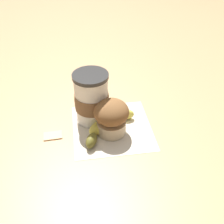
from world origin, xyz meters
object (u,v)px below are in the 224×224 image
at_px(coffee_cup, 92,98).
at_px(banana, 106,125).
at_px(sugar_packet, 53,135).
at_px(muffin, 111,116).

xyz_separation_m(coffee_cup, banana, (0.03, -0.05, -0.06)).
xyz_separation_m(coffee_cup, sugar_packet, (-0.12, -0.05, -0.07)).
relative_size(muffin, banana, 0.62).
xyz_separation_m(banana, sugar_packet, (-0.15, 0.01, -0.01)).
height_order(coffee_cup, sugar_packet, coffee_cup).
relative_size(coffee_cup, muffin, 1.49).
distance_m(coffee_cup, sugar_packet, 0.15).
relative_size(coffee_cup, banana, 0.92).
distance_m(muffin, sugar_packet, 0.17).
bearing_deg(coffee_cup, sugar_packet, -158.23).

